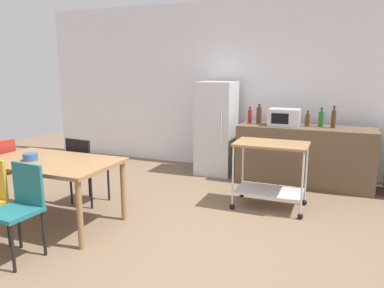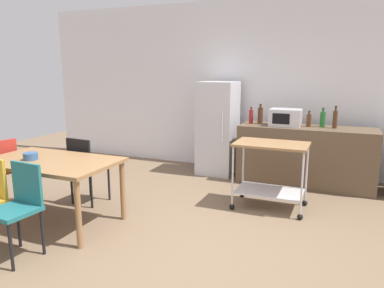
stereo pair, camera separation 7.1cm
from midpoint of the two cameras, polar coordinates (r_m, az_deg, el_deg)
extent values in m
plane|color=brown|center=(3.84, -1.92, -15.67)|extent=(12.00, 12.00, 0.00)
cube|color=white|center=(6.48, 9.66, 8.71)|extent=(8.40, 0.12, 2.90)
cube|color=brown|center=(5.89, 16.63, -1.74)|extent=(2.00, 0.64, 0.90)
cube|color=olive|center=(4.44, -21.54, -2.64)|extent=(1.50, 0.90, 0.04)
cylinder|color=olive|center=(3.83, -17.52, -10.48)|extent=(0.06, 0.06, 0.71)
cylinder|color=olive|center=(5.27, -23.82, -4.86)|extent=(0.06, 0.06, 0.71)
cylinder|color=olive|center=(4.42, -11.07, -7.16)|extent=(0.06, 0.06, 0.71)
cube|color=#B72D23|center=(5.12, -27.88, -1.81)|extent=(0.12, 0.38, 0.40)
cylinder|color=black|center=(5.61, -27.49, -5.61)|extent=(0.03, 0.03, 0.45)
cylinder|color=black|center=(5.32, -25.81, -6.35)|extent=(0.03, 0.03, 0.45)
cube|color=#1E666B|center=(3.81, -26.42, -9.45)|extent=(0.43, 0.43, 0.04)
cube|color=#1E666B|center=(3.84, -24.58, -5.64)|extent=(0.38, 0.06, 0.40)
cylinder|color=black|center=(3.68, -26.56, -14.33)|extent=(0.03, 0.03, 0.45)
cylinder|color=black|center=(4.12, -25.66, -11.48)|extent=(0.03, 0.03, 0.45)
cylinder|color=black|center=(3.87, -22.48, -12.69)|extent=(0.03, 0.03, 0.45)
cylinder|color=black|center=(4.19, -27.03, -11.22)|extent=(0.03, 0.03, 0.45)
cube|color=black|center=(5.05, -16.05, -3.65)|extent=(0.43, 0.43, 0.04)
cube|color=black|center=(4.87, -17.62, -1.62)|extent=(0.38, 0.06, 0.40)
cylinder|color=black|center=(5.13, -13.20, -6.11)|extent=(0.03, 0.03, 0.45)
cylinder|color=black|center=(5.35, -16.02, -5.53)|extent=(0.03, 0.03, 0.45)
cylinder|color=black|center=(4.89, -15.77, -7.13)|extent=(0.03, 0.03, 0.45)
cylinder|color=black|center=(5.12, -18.60, -6.47)|extent=(0.03, 0.03, 0.45)
cube|color=silver|center=(6.21, 3.48, 2.47)|extent=(0.60, 0.60, 1.55)
cylinder|color=silver|center=(5.85, 4.18, 2.66)|extent=(0.02, 0.02, 0.50)
cube|color=olive|center=(4.70, 11.80, 0.01)|extent=(0.90, 0.56, 0.03)
cube|color=silver|center=(4.86, 11.50, -7.12)|extent=(0.83, 0.52, 0.02)
cylinder|color=silver|center=(4.64, 5.92, -4.84)|extent=(0.02, 0.02, 0.76)
sphere|color=black|center=(4.78, 5.82, -9.62)|extent=(0.07, 0.07, 0.07)
cylinder|color=silver|center=(4.50, 16.31, -5.81)|extent=(0.02, 0.02, 0.76)
sphere|color=black|center=(4.64, 16.01, -10.71)|extent=(0.07, 0.07, 0.07)
cylinder|color=silver|center=(5.11, 7.49, -3.34)|extent=(0.02, 0.02, 0.76)
sphere|color=black|center=(5.23, 7.37, -7.74)|extent=(0.07, 0.07, 0.07)
cylinder|color=silver|center=(4.98, 16.91, -4.17)|extent=(0.02, 0.02, 0.76)
sphere|color=black|center=(5.10, 16.63, -8.66)|extent=(0.07, 0.07, 0.07)
cylinder|color=maroon|center=(5.95, 8.60, 4.21)|extent=(0.06, 0.06, 0.21)
cylinder|color=maroon|center=(5.94, 8.64, 5.41)|extent=(0.03, 0.03, 0.04)
cylinder|color=black|center=(5.94, 8.65, 5.66)|extent=(0.03, 0.03, 0.01)
cylinder|color=#4C2D19|center=(5.94, 10.01, 4.36)|extent=(0.08, 0.08, 0.26)
cylinder|color=#4C2D19|center=(5.92, 10.06, 5.80)|extent=(0.04, 0.04, 0.04)
cylinder|color=black|center=(5.92, 10.07, 6.06)|extent=(0.04, 0.04, 0.01)
cube|color=silver|center=(5.79, 13.77, 4.04)|extent=(0.46, 0.34, 0.26)
cube|color=black|center=(5.62, 13.11, 3.86)|extent=(0.25, 0.01, 0.16)
cylinder|color=#4C2D19|center=(5.82, 17.12, 3.55)|extent=(0.07, 0.07, 0.19)
cylinder|color=#4C2D19|center=(5.81, 17.19, 4.65)|extent=(0.03, 0.03, 0.04)
cylinder|color=black|center=(5.81, 17.20, 4.90)|extent=(0.03, 0.03, 0.01)
cylinder|color=#1E6628|center=(5.86, 19.06, 3.65)|extent=(0.08, 0.08, 0.22)
cylinder|color=#1E6628|center=(5.85, 19.15, 4.97)|extent=(0.03, 0.03, 0.05)
cylinder|color=black|center=(5.84, 19.17, 5.28)|extent=(0.04, 0.04, 0.01)
cylinder|color=#4C2D19|center=(5.80, 20.76, 3.60)|extent=(0.07, 0.07, 0.25)
cylinder|color=#4C2D19|center=(5.78, 20.88, 5.15)|extent=(0.03, 0.03, 0.06)
cylinder|color=black|center=(5.78, 20.90, 5.51)|extent=(0.03, 0.03, 0.01)
cylinder|color=#33598C|center=(4.51, -24.19, -1.83)|extent=(0.16, 0.16, 0.08)
camera|label=1|loc=(0.04, -90.43, -0.09)|focal=34.39mm
camera|label=2|loc=(0.04, 89.57, 0.09)|focal=34.39mm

